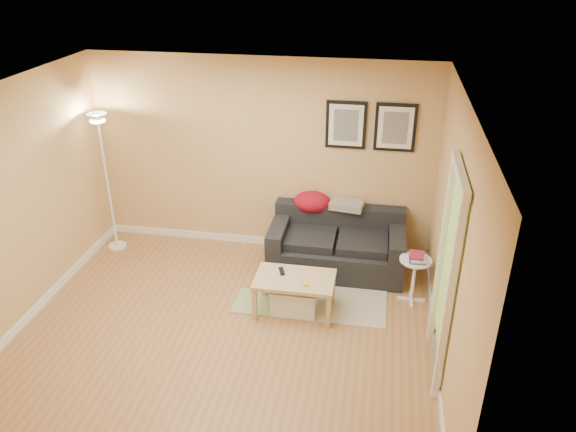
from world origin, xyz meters
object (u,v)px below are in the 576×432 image
object	(u,v)px
side_table	(413,280)
sofa	(337,243)
book_stack	(417,257)
coffee_table	(295,294)
storage_bin	(295,298)
floor_lamp	(108,187)

from	to	relation	value
side_table	sofa	bearing A→B (deg)	149.25
book_stack	coffee_table	bearing A→B (deg)	-176.84
storage_bin	side_table	world-z (taller)	side_table
side_table	book_stack	size ratio (longest dim) A/B	2.40
side_table	floor_lamp	xyz separation A→B (m)	(-4.02, 0.60, 0.62)
storage_bin	floor_lamp	xyz separation A→B (m)	(-2.69, 1.03, 0.75)
coffee_table	floor_lamp	distance (m)	2.96
coffee_table	floor_lamp	xyz separation A→B (m)	(-2.68, 1.04, 0.68)
floor_lamp	book_stack	bearing A→B (deg)	-8.54
coffee_table	book_stack	size ratio (longest dim) A/B	3.80
sofa	floor_lamp	bearing A→B (deg)	179.48
sofa	book_stack	world-z (taller)	sofa
book_stack	floor_lamp	bearing A→B (deg)	156.65
coffee_table	storage_bin	bearing A→B (deg)	72.22
coffee_table	side_table	size ratio (longest dim) A/B	1.58
sofa	storage_bin	world-z (taller)	sofa
side_table	storage_bin	bearing A→B (deg)	-161.94
coffee_table	storage_bin	world-z (taller)	coffee_table
storage_bin	floor_lamp	size ratio (longest dim) A/B	0.27
coffee_table	side_table	world-z (taller)	side_table
sofa	storage_bin	bearing A→B (deg)	-110.75
sofa	coffee_table	size ratio (longest dim) A/B	1.90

